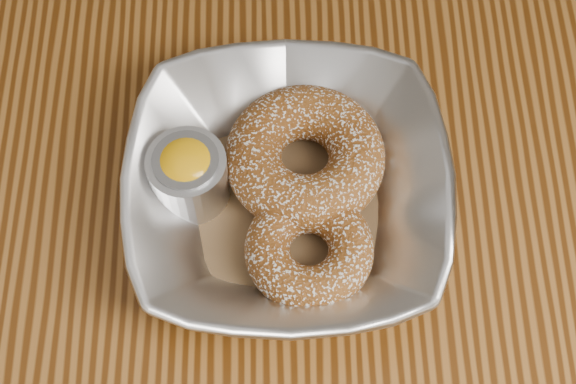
{
  "coord_description": "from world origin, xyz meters",
  "views": [
    {
      "loc": [
        0.03,
        -0.24,
        1.33
      ],
      "look_at": [
        0.03,
        0.04,
        0.78
      ],
      "focal_mm": 55.0,
      "sensor_mm": 36.0,
      "label": 1
    }
  ],
  "objects_px": {
    "donut_back": "(305,157)",
    "table": "(246,304)",
    "serving_bowl": "(288,193)",
    "ramekin": "(188,174)",
    "donut_front": "(309,249)"
  },
  "relations": [
    {
      "from": "donut_back",
      "to": "donut_front",
      "type": "xyz_separation_m",
      "value": [
        0.0,
        -0.07,
        -0.0
      ]
    },
    {
      "from": "table",
      "to": "donut_back",
      "type": "xyz_separation_m",
      "value": [
        0.05,
        0.06,
        0.13
      ]
    },
    {
      "from": "table",
      "to": "serving_bowl",
      "type": "xyz_separation_m",
      "value": [
        0.03,
        0.04,
        0.13
      ]
    },
    {
      "from": "table",
      "to": "donut_front",
      "type": "height_order",
      "value": "donut_front"
    },
    {
      "from": "donut_back",
      "to": "table",
      "type": "bearing_deg",
      "value": -126.38
    },
    {
      "from": "table",
      "to": "ramekin",
      "type": "relative_size",
      "value": 21.46
    },
    {
      "from": "donut_front",
      "to": "serving_bowl",
      "type": "bearing_deg",
      "value": 108.14
    },
    {
      "from": "table",
      "to": "ramekin",
      "type": "bearing_deg",
      "value": 125.35
    },
    {
      "from": "serving_bowl",
      "to": "donut_back",
      "type": "relative_size",
      "value": 1.98
    },
    {
      "from": "table",
      "to": "donut_back",
      "type": "bearing_deg",
      "value": 53.62
    },
    {
      "from": "ramekin",
      "to": "donut_back",
      "type": "bearing_deg",
      "value": 10.73
    },
    {
      "from": "table",
      "to": "donut_front",
      "type": "relative_size",
      "value": 13.53
    },
    {
      "from": "donut_back",
      "to": "donut_front",
      "type": "height_order",
      "value": "donut_back"
    },
    {
      "from": "table",
      "to": "serving_bowl",
      "type": "distance_m",
      "value": 0.14
    },
    {
      "from": "serving_bowl",
      "to": "donut_back",
      "type": "height_order",
      "value": "serving_bowl"
    }
  ]
}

